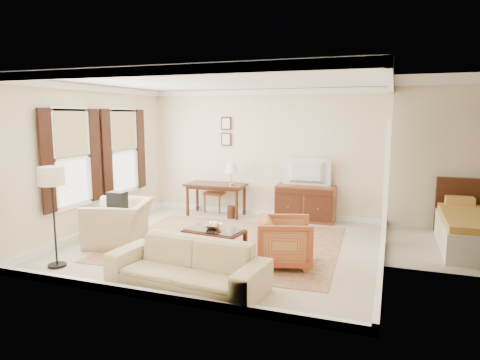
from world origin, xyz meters
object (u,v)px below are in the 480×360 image
Objects in this scene: writing_desk at (216,188)px; tv at (306,163)px; sofa at (187,257)px; club_armchair at (119,215)px; sideboard at (305,203)px; coffee_table at (214,235)px; striped_armchair at (285,239)px.

tv is at bearing 4.02° from writing_desk.
writing_desk is 0.63× the size of sofa.
tv reaches higher than sofa.
club_armchair is at bearing 43.48° from tv.
writing_desk is 2.08m from sideboard.
tv is at bearing 116.54° from club_armchair.
club_armchair is (-2.88, -2.75, 0.12)m from sideboard.
coffee_table is 1.87m from club_armchair.
coffee_table is 0.49× the size of sofa.
sideboard is 4.27m from sofa.
sideboard is 1.09× the size of club_armchair.
sofa is (0.24, -1.49, 0.11)m from coffee_table.
sofa is at bearing 125.14° from striped_armchair.
sideboard is 0.89m from tv.
writing_desk is 1.06× the size of sideboard.
striped_armchair reaches higher than sideboard.
writing_desk is at bearing 24.17° from striped_armchair.
sofa is (-1.04, -1.29, 0.01)m from striped_armchair.
sideboard is at bearing -90.00° from tv.
coffee_table is at bearing 74.60° from club_armchair.
club_armchair is at bearing -136.31° from sideboard.
sofa reaches higher than coffee_table.
coffee_table is at bearing 104.92° from sofa.
sideboard is 1.30× the size of tv.
coffee_table is (1.04, -2.54, -0.32)m from writing_desk.
tv reaches higher than club_armchair.
sofa is at bearing 79.26° from tv.
sofa is (1.27, -4.03, -0.21)m from writing_desk.
club_armchair reaches higher than coffee_table.
striped_armchair is (1.27, -0.20, 0.10)m from coffee_table.
tv is at bearing 85.17° from sofa.
sofa reaches higher than writing_desk.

